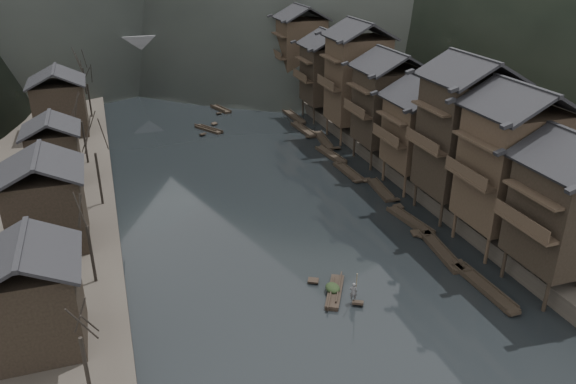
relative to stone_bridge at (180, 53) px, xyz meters
name	(u,v)px	position (x,y,z in m)	size (l,w,h in m)	color
water	(314,271)	(0.00, -72.00, -5.11)	(300.00, 300.00, 0.00)	black
right_bank	(429,102)	(35.00, -32.00, -4.21)	(40.00, 200.00, 1.80)	#2D2823
stilt_houses	(395,92)	(17.28, -52.32, 3.82)	(9.00, 67.60, 15.90)	black
left_houses	(50,153)	(-20.50, -51.88, 0.55)	(8.10, 53.20, 8.73)	black
bare_trees	(86,122)	(-17.00, -44.89, 1.37)	(3.85, 71.99, 7.71)	black
moored_sampans	(355,173)	(11.91, -54.10, -4.91)	(3.19, 55.97, 0.47)	black
midriver_boats	(202,100)	(0.89, -16.51, -4.91)	(10.13, 35.77, 0.45)	black
stone_bridge	(180,53)	(0.00, 0.00, 0.00)	(40.00, 6.00, 9.00)	#4C4C4F
hero_sampan	(335,291)	(0.38, -75.51, -4.91)	(3.14, 4.74, 0.43)	black
cargo_heap	(333,284)	(0.27, -75.31, -4.35)	(1.09, 1.43, 0.66)	black
boatman	(354,289)	(1.22, -77.03, -3.89)	(0.57, 0.37, 1.56)	#4F4F52
bamboo_pole	(358,258)	(1.42, -77.03, -1.19)	(0.06, 0.06, 4.36)	#8C7A51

